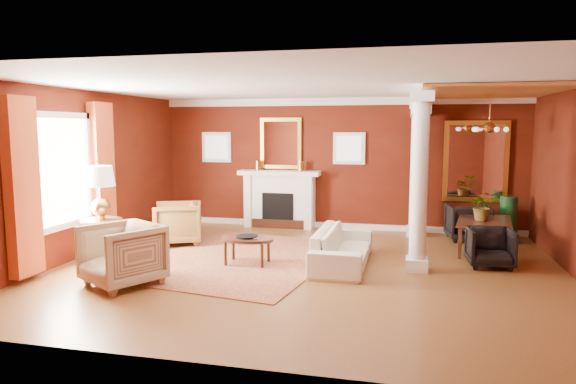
% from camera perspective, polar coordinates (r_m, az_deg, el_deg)
% --- Properties ---
extents(ground, '(8.00, 8.00, 0.00)m').
position_cam_1_polar(ground, '(8.32, 2.20, -8.53)').
color(ground, brown).
rests_on(ground, ground).
extents(room_shell, '(8.04, 7.04, 2.92)m').
position_cam_1_polar(room_shell, '(8.01, 2.27, 5.50)').
color(room_shell, '#52190B').
rests_on(room_shell, ground).
extents(fireplace, '(1.85, 0.42, 1.29)m').
position_cam_1_polar(fireplace, '(11.64, -0.97, -0.78)').
color(fireplace, white).
rests_on(fireplace, ground).
extents(overmantel_mirror, '(0.95, 0.07, 1.15)m').
position_cam_1_polar(overmantel_mirror, '(11.67, -0.81, 5.43)').
color(overmantel_mirror, gold).
rests_on(overmantel_mirror, fireplace).
extents(flank_window_left, '(0.70, 0.07, 0.70)m').
position_cam_1_polar(flank_window_left, '(12.15, -7.94, 4.95)').
color(flank_window_left, white).
rests_on(flank_window_left, room_shell).
extents(flank_window_right, '(0.70, 0.07, 0.70)m').
position_cam_1_polar(flank_window_right, '(11.41, 6.80, 4.84)').
color(flank_window_right, white).
rests_on(flank_window_right, room_shell).
extents(left_window, '(0.21, 2.55, 2.60)m').
position_cam_1_polar(left_window, '(9.09, -23.42, 1.36)').
color(left_window, white).
rests_on(left_window, room_shell).
extents(column_front, '(0.36, 0.36, 2.80)m').
position_cam_1_polar(column_front, '(8.21, 14.39, 1.19)').
color(column_front, white).
rests_on(column_front, ground).
extents(column_back, '(0.36, 0.36, 2.80)m').
position_cam_1_polar(column_back, '(10.90, 14.11, 2.61)').
color(column_back, white).
rests_on(column_back, ground).
extents(header_beam, '(0.30, 3.20, 0.32)m').
position_cam_1_polar(header_beam, '(9.77, 14.42, 9.10)').
color(header_beam, white).
rests_on(header_beam, column_front).
extents(amber_ceiling, '(2.30, 3.40, 0.04)m').
position_cam_1_polar(amber_ceiling, '(9.73, 21.38, 10.33)').
color(amber_ceiling, '#C47E39').
rests_on(amber_ceiling, room_shell).
extents(dining_mirror, '(1.30, 0.07, 1.70)m').
position_cam_1_polar(dining_mirror, '(11.42, 20.13, 3.20)').
color(dining_mirror, gold).
rests_on(dining_mirror, room_shell).
extents(chandelier, '(0.60, 0.62, 0.75)m').
position_cam_1_polar(chandelier, '(9.76, 21.46, 6.66)').
color(chandelier, '#BC803B').
rests_on(chandelier, room_shell).
extents(crown_trim, '(8.00, 0.08, 0.16)m').
position_cam_1_polar(crown_trim, '(11.44, 5.61, 9.97)').
color(crown_trim, white).
rests_on(crown_trim, room_shell).
extents(base_trim, '(8.00, 0.08, 0.12)m').
position_cam_1_polar(base_trim, '(11.63, 5.45, -3.74)').
color(base_trim, white).
rests_on(base_trim, ground).
extents(rug, '(3.46, 4.26, 0.02)m').
position_cam_1_polar(rug, '(8.94, -5.13, -7.40)').
color(rug, maroon).
rests_on(rug, ground).
extents(sofa, '(0.62, 2.07, 0.81)m').
position_cam_1_polar(sofa, '(8.50, 6.10, -5.43)').
color(sofa, '#EEE5C8').
rests_on(sofa, ground).
extents(armchair_leopard, '(1.08, 1.11, 0.90)m').
position_cam_1_polar(armchair_leopard, '(10.21, -12.17, -3.17)').
color(armchair_leopard, black).
rests_on(armchair_leopard, ground).
extents(armchair_stripe, '(1.27, 1.25, 0.98)m').
position_cam_1_polar(armchair_stripe, '(7.74, -17.98, -6.33)').
color(armchair_stripe, tan).
rests_on(armchair_stripe, ground).
extents(coffee_table, '(0.89, 0.89, 0.45)m').
position_cam_1_polar(coffee_table, '(8.51, -4.56, -5.37)').
color(coffee_table, black).
rests_on(coffee_table, ground).
extents(coffee_book, '(0.14, 0.07, 0.20)m').
position_cam_1_polar(coffee_book, '(8.43, -4.33, -4.48)').
color(coffee_book, black).
rests_on(coffee_book, coffee_table).
extents(side_table, '(0.66, 0.66, 1.64)m').
position_cam_1_polar(side_table, '(8.86, -20.11, -0.60)').
color(side_table, black).
rests_on(side_table, ground).
extents(dining_table, '(0.81, 1.70, 0.91)m').
position_cam_1_polar(dining_table, '(10.00, 21.16, -3.67)').
color(dining_table, black).
rests_on(dining_table, ground).
extents(dining_chair_near, '(0.72, 0.68, 0.70)m').
position_cam_1_polar(dining_chair_near, '(8.97, 21.57, -5.56)').
color(dining_chair_near, black).
rests_on(dining_chair_near, ground).
extents(dining_chair_far, '(0.87, 0.82, 0.80)m').
position_cam_1_polar(dining_chair_far, '(10.92, 19.33, -3.01)').
color(dining_chair_far, black).
rests_on(dining_chair_far, ground).
extents(green_urn, '(0.38, 0.38, 0.90)m').
position_cam_1_polar(green_urn, '(11.18, 23.22, -3.20)').
color(green_urn, '#133E19').
rests_on(green_urn, ground).
extents(potted_plant, '(0.58, 0.62, 0.41)m').
position_cam_1_polar(potted_plant, '(9.91, 20.91, 0.12)').
color(potted_plant, '#26591E').
rests_on(potted_plant, dining_table).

